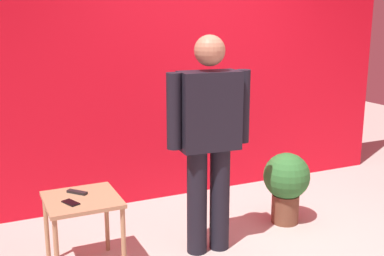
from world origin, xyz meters
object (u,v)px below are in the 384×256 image
object	(u,v)px
tv_remote	(77,192)
standing_person	(209,135)
cell_phone	(71,203)
side_table	(82,209)
potted_plant	(286,182)

from	to	relation	value
tv_remote	standing_person	bearing A→B (deg)	-52.27
cell_phone	standing_person	bearing A→B (deg)	-24.40
standing_person	tv_remote	bearing A→B (deg)	168.86
standing_person	cell_phone	world-z (taller)	standing_person
standing_person	side_table	size ratio (longest dim) A/B	3.01
side_table	cell_phone	world-z (taller)	cell_phone
standing_person	cell_phone	size ratio (longest dim) A/B	12.52
potted_plant	standing_person	bearing A→B (deg)	-168.23
cell_phone	potted_plant	world-z (taller)	potted_plant
side_table	tv_remote	world-z (taller)	tv_remote
side_table	tv_remote	size ratio (longest dim) A/B	3.53
side_table	cell_phone	size ratio (longest dim) A/B	4.17
side_table	potted_plant	distance (m)	1.95
side_table	cell_phone	distance (m)	0.16
side_table	standing_person	bearing A→B (deg)	-5.47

